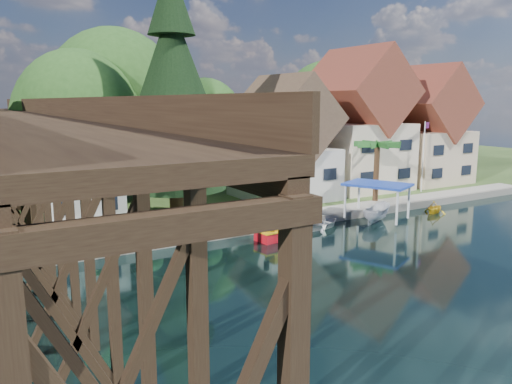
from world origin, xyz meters
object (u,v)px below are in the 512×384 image
(house_right, at_px, (423,133))
(flagpole, at_px, (424,149))
(trestle_bridge, at_px, (11,182))
(shed, at_px, (80,179))
(tugboat, at_px, (277,231))
(boat_yellow, at_px, (435,206))
(boat_canopy, at_px, (377,205))
(conifer, at_px, (173,99))
(house_center, at_px, (357,129))
(palm_tree, at_px, (377,146))
(boat_white_a, at_px, (320,222))
(house_left, at_px, (284,146))

(house_right, xyz_separation_m, flagpole, (-4.89, -4.49, -1.13))
(trestle_bridge, height_order, house_right, house_right)
(shed, relative_size, tugboat, 2.71)
(house_right, relative_size, tugboat, 4.30)
(boat_yellow, bearing_deg, boat_canopy, 72.89)
(boat_yellow, bearing_deg, conifer, 55.19)
(house_right, bearing_deg, house_center, 176.82)
(trestle_bridge, bearing_deg, tugboat, 2.93)
(palm_tree, xyz_separation_m, tugboat, (-13.11, -4.35, -4.73))
(palm_tree, relative_size, tugboat, 1.91)
(boat_canopy, bearing_deg, palm_tree, 46.98)
(house_center, distance_m, boat_white_a, 16.22)
(trestle_bridge, bearing_deg, flagpole, 9.96)
(flagpole, bearing_deg, house_right, 42.56)
(house_left, distance_m, boat_white_a, 10.47)
(palm_tree, distance_m, boat_canopy, 6.88)
(tugboat, xyz_separation_m, boat_white_a, (4.48, 1.10, -0.19))
(boat_white_a, distance_m, boat_canopy, 4.98)
(boat_canopy, bearing_deg, trestle_bridge, -177.51)
(shed, bearing_deg, boat_yellow, -17.89)
(flagpole, relative_size, boat_yellow, 3.08)
(trestle_bridge, xyz_separation_m, house_center, (32.00, 11.33, 1.07))
(shed, distance_m, boat_white_a, 17.30)
(house_center, height_order, shed, house_center)
(boat_white_a, bearing_deg, house_center, -61.78)
(tugboat, height_order, boat_canopy, boat_canopy)
(conifer, bearing_deg, tugboat, -60.09)
(house_right, bearing_deg, conifer, -174.69)
(boat_canopy, bearing_deg, house_center, 55.95)
(shed, relative_size, boat_canopy, 1.41)
(shed, xyz_separation_m, boat_yellow, (26.35, -8.51, -3.25))
(house_right, relative_size, boat_white_a, 3.18)
(house_left, height_order, flagpole, house_left)
(shed, bearing_deg, trestle_bridge, -118.19)
(shed, bearing_deg, boat_canopy, -22.29)
(flagpole, bearing_deg, house_center, 129.52)
(tugboat, height_order, boat_white_a, tugboat)
(palm_tree, xyz_separation_m, flagpole, (7.24, 1.18, -0.69))
(conifer, xyz_separation_m, flagpole, (24.54, -1.75, -4.66))
(house_right, relative_size, flagpole, 1.84)
(shed, xyz_separation_m, boat_canopy, (20.08, -8.23, -2.54))
(palm_tree, bearing_deg, boat_white_a, -159.34)
(boat_white_a, relative_size, boat_yellow, 1.79)
(trestle_bridge, xyz_separation_m, palm_tree, (28.88, 5.16, -0.02))
(conifer, distance_m, boat_canopy, 17.20)
(shed, bearing_deg, palm_tree, -9.91)
(house_right, distance_m, boat_canopy, 19.19)
(trestle_bridge, bearing_deg, house_center, 19.49)
(house_center, distance_m, shed, 27.20)
(house_center, distance_m, conifer, 20.88)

